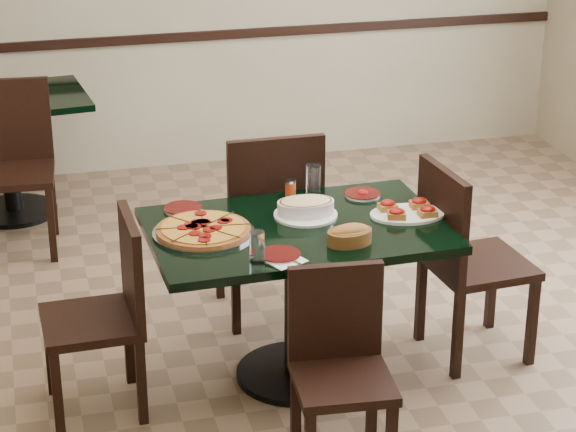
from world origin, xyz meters
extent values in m
plane|color=#7C6047|center=(0.00, 0.00, 0.00)|extent=(5.50, 5.50, 0.00)
cube|color=black|center=(0.00, 2.73, 0.90)|extent=(5.00, 0.03, 0.06)
cube|color=black|center=(-0.12, -0.21, 0.73)|extent=(1.32, 0.88, 0.04)
cylinder|color=black|center=(-0.12, -0.21, 0.35)|extent=(0.11, 0.11, 0.71)
cylinder|color=black|center=(-0.12, -0.21, 0.01)|extent=(0.55, 0.55, 0.03)
cube|color=black|center=(-1.33, 2.12, 0.73)|extent=(1.04, 0.81, 0.04)
cylinder|color=black|center=(-1.33, 2.12, 0.35)|extent=(0.11, 0.11, 0.71)
cylinder|color=black|center=(-1.33, 2.12, 0.01)|extent=(0.53, 0.53, 0.03)
cube|color=black|center=(-0.10, 0.47, 0.48)|extent=(0.47, 0.47, 0.04)
cube|color=black|center=(-0.10, 0.25, 0.75)|extent=(0.47, 0.04, 0.50)
cube|color=black|center=(0.10, 0.67, 0.23)|extent=(0.04, 0.04, 0.46)
cube|color=black|center=(0.10, 0.26, 0.23)|extent=(0.04, 0.04, 0.46)
cube|color=black|center=(-0.31, 0.67, 0.23)|extent=(0.04, 0.04, 0.46)
cube|color=black|center=(-0.31, 0.26, 0.23)|extent=(0.04, 0.04, 0.46)
cube|color=black|center=(-0.12, -0.93, 0.39)|extent=(0.41, 0.41, 0.04)
cube|color=black|center=(-0.11, -0.76, 0.61)|extent=(0.38, 0.07, 0.41)
cube|color=black|center=(-0.27, -0.76, 0.18)|extent=(0.04, 0.04, 0.37)
cube|color=black|center=(0.05, -0.78, 0.18)|extent=(0.04, 0.04, 0.37)
cube|color=black|center=(0.75, -0.19, 0.46)|extent=(0.48, 0.48, 0.04)
cube|color=black|center=(0.55, -0.21, 0.71)|extent=(0.08, 0.45, 0.48)
cube|color=black|center=(0.96, -0.37, 0.22)|extent=(0.04, 0.04, 0.44)
cube|color=black|center=(0.58, -0.40, 0.22)|extent=(0.04, 0.04, 0.44)
cube|color=black|center=(0.93, 0.02, 0.22)|extent=(0.04, 0.04, 0.44)
cube|color=black|center=(0.55, -0.02, 0.22)|extent=(0.04, 0.04, 0.44)
cube|color=black|center=(-1.04, -0.25, 0.42)|extent=(0.42, 0.42, 0.04)
cube|color=black|center=(-0.85, -0.25, 0.66)|extent=(0.05, 0.41, 0.44)
cube|color=black|center=(-1.22, -0.08, 0.20)|extent=(0.04, 0.04, 0.40)
cube|color=black|center=(-0.87, -0.07, 0.20)|extent=(0.04, 0.04, 0.40)
cube|color=black|center=(-1.21, -0.44, 0.20)|extent=(0.04, 0.04, 0.40)
cube|color=black|center=(-0.86, -0.42, 0.20)|extent=(0.04, 0.04, 0.40)
cube|color=black|center=(-1.31, 1.55, 0.46)|extent=(0.48, 0.48, 0.04)
cube|color=black|center=(-1.30, 1.75, 0.72)|extent=(0.45, 0.07, 0.48)
cube|color=black|center=(-1.13, 1.34, 0.22)|extent=(0.04, 0.04, 0.44)
cube|color=black|center=(-1.10, 1.73, 0.22)|extent=(0.04, 0.04, 0.44)
cylinder|color=#A9A9AF|center=(-0.53, -0.19, 0.76)|extent=(0.44, 0.44, 0.01)
cylinder|color=#944E20|center=(-0.53, -0.19, 0.77)|extent=(0.41, 0.41, 0.02)
cylinder|color=#C17B28|center=(-0.53, -0.19, 0.78)|extent=(0.36, 0.36, 0.01)
cylinder|color=white|center=(-0.06, -0.11, 0.76)|extent=(0.28, 0.28, 0.01)
ellipsoid|color=beige|center=(-0.06, -0.11, 0.82)|extent=(0.23, 0.16, 0.04)
ellipsoid|color=#B07830|center=(0.04, -0.44, 0.81)|extent=(0.18, 0.11, 0.07)
cylinder|color=white|center=(-0.27, -0.50, 0.76)|extent=(0.17, 0.17, 0.01)
cylinder|color=#380403|center=(-0.27, -0.50, 0.76)|extent=(0.17, 0.17, 0.00)
cylinder|color=white|center=(0.26, 0.06, 0.76)|extent=(0.16, 0.16, 0.01)
cylinder|color=#380403|center=(0.26, 0.06, 0.76)|extent=(0.17, 0.17, 0.00)
ellipsoid|color=#870606|center=(0.26, 0.06, 0.77)|extent=(0.05, 0.05, 0.02)
cylinder|color=white|center=(-0.57, 0.09, 0.76)|extent=(0.17, 0.17, 0.01)
cylinder|color=#380403|center=(-0.57, 0.09, 0.76)|extent=(0.17, 0.17, 0.00)
cube|color=white|center=(-0.26, -0.54, 0.75)|extent=(0.19, 0.19, 0.00)
cube|color=#A9A9AF|center=(-0.24, -0.54, 0.76)|extent=(0.07, 0.13, 0.00)
cylinder|color=silver|center=(0.04, 0.13, 0.82)|extent=(0.07, 0.07, 0.15)
cylinder|color=silver|center=(-0.37, -0.53, 0.82)|extent=(0.06, 0.06, 0.13)
cylinder|color=#B53C13|center=(-0.07, 0.12, 0.79)|extent=(0.05, 0.05, 0.08)
cylinder|color=#A9A9AF|center=(-0.07, 0.12, 0.83)|extent=(0.05, 0.05, 0.01)
camera|label=1|loc=(-1.26, -4.55, 2.67)|focal=70.00mm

